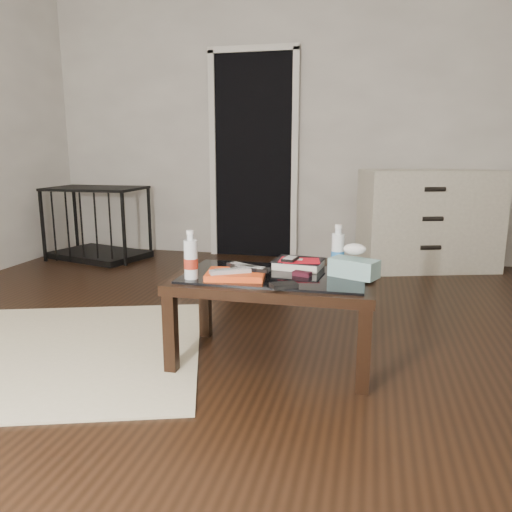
{
  "coord_description": "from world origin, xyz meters",
  "views": [
    {
      "loc": [
        0.77,
        -2.48,
        1.08
      ],
      "look_at": [
        0.21,
        -0.07,
        0.55
      ],
      "focal_mm": 35.0,
      "sensor_mm": 36.0,
      "label": 1
    }
  ],
  "objects_px": {
    "dresser": "(429,220)",
    "tissue_box": "(354,268)",
    "pet_crate": "(99,235)",
    "water_bottle_left": "(191,255)",
    "water_bottle_right": "(338,247)",
    "coffee_table": "(274,287)",
    "textbook": "(299,264)"
  },
  "relations": [
    {
      "from": "textbook",
      "to": "pet_crate",
      "type": "bearing_deg",
      "value": 146.87
    },
    {
      "from": "water_bottle_left",
      "to": "water_bottle_right",
      "type": "distance_m",
      "value": 0.76
    },
    {
      "from": "coffee_table",
      "to": "dresser",
      "type": "height_order",
      "value": "dresser"
    },
    {
      "from": "dresser",
      "to": "tissue_box",
      "type": "relative_size",
      "value": 5.63
    },
    {
      "from": "pet_crate",
      "to": "tissue_box",
      "type": "distance_m",
      "value": 3.32
    },
    {
      "from": "textbook",
      "to": "tissue_box",
      "type": "height_order",
      "value": "tissue_box"
    },
    {
      "from": "coffee_table",
      "to": "water_bottle_right",
      "type": "height_order",
      "value": "water_bottle_right"
    },
    {
      "from": "dresser",
      "to": "water_bottle_right",
      "type": "distance_m",
      "value": 2.25
    },
    {
      "from": "pet_crate",
      "to": "textbook",
      "type": "bearing_deg",
      "value": -23.36
    },
    {
      "from": "pet_crate",
      "to": "water_bottle_left",
      "type": "height_order",
      "value": "pet_crate"
    },
    {
      "from": "dresser",
      "to": "pet_crate",
      "type": "height_order",
      "value": "dresser"
    },
    {
      "from": "coffee_table",
      "to": "water_bottle_left",
      "type": "xyz_separation_m",
      "value": [
        -0.38,
        -0.17,
        0.18
      ]
    },
    {
      "from": "coffee_table",
      "to": "water_bottle_right",
      "type": "distance_m",
      "value": 0.39
    },
    {
      "from": "dresser",
      "to": "tissue_box",
      "type": "height_order",
      "value": "dresser"
    },
    {
      "from": "coffee_table",
      "to": "tissue_box",
      "type": "relative_size",
      "value": 4.35
    },
    {
      "from": "dresser",
      "to": "pet_crate",
      "type": "bearing_deg",
      "value": 166.94
    },
    {
      "from": "water_bottle_right",
      "to": "pet_crate",
      "type": "bearing_deg",
      "value": 142.75
    },
    {
      "from": "pet_crate",
      "to": "coffee_table",
      "type": "bearing_deg",
      "value": -26.94
    },
    {
      "from": "pet_crate",
      "to": "tissue_box",
      "type": "bearing_deg",
      "value": -21.78
    },
    {
      "from": "dresser",
      "to": "water_bottle_left",
      "type": "xyz_separation_m",
      "value": [
        -1.35,
        -2.48,
        0.13
      ]
    },
    {
      "from": "pet_crate",
      "to": "textbook",
      "type": "relative_size",
      "value": 4.13
    },
    {
      "from": "pet_crate",
      "to": "water_bottle_right",
      "type": "bearing_deg",
      "value": -20.9
    },
    {
      "from": "tissue_box",
      "to": "water_bottle_right",
      "type": "bearing_deg",
      "value": 148.33
    },
    {
      "from": "water_bottle_right",
      "to": "coffee_table",
      "type": "bearing_deg",
      "value": -150.7
    },
    {
      "from": "pet_crate",
      "to": "water_bottle_left",
      "type": "relative_size",
      "value": 4.34
    },
    {
      "from": "dresser",
      "to": "coffee_table",
      "type": "bearing_deg",
      "value": -130.09
    },
    {
      "from": "water_bottle_left",
      "to": "tissue_box",
      "type": "relative_size",
      "value": 1.03
    },
    {
      "from": "textbook",
      "to": "tissue_box",
      "type": "bearing_deg",
      "value": -16.53
    },
    {
      "from": "pet_crate",
      "to": "tissue_box",
      "type": "relative_size",
      "value": 4.49
    },
    {
      "from": "coffee_table",
      "to": "tissue_box",
      "type": "bearing_deg",
      "value": 5.62
    },
    {
      "from": "coffee_table",
      "to": "water_bottle_left",
      "type": "relative_size",
      "value": 4.2
    },
    {
      "from": "textbook",
      "to": "water_bottle_left",
      "type": "bearing_deg",
      "value": -138.32
    }
  ]
}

